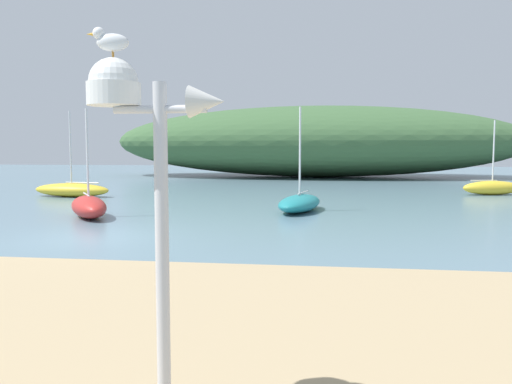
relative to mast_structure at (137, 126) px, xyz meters
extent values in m
plane|color=slate|center=(-4.95, 9.42, -2.73)|extent=(120.00, 120.00, 0.00)
ellipsoid|color=#3D6038|center=(0.76, 42.25, 0.38)|extent=(36.32, 13.37, 6.22)
cylinder|color=silver|center=(0.21, 0.00, -1.08)|extent=(0.12, 0.12, 2.90)
cylinder|color=silver|center=(0.21, 0.00, 0.14)|extent=(0.82, 0.07, 0.07)
cylinder|color=white|center=(-0.20, 0.00, 0.28)|extent=(0.46, 0.46, 0.20)
sphere|color=white|center=(-0.20, 0.00, 0.37)|extent=(0.42, 0.42, 0.42)
cone|color=silver|center=(0.62, 0.00, 0.20)|extent=(0.30, 0.28, 0.28)
cylinder|color=orange|center=(-0.20, -0.02, 0.61)|extent=(0.01, 0.01, 0.05)
cylinder|color=orange|center=(-0.21, 0.02, 0.61)|extent=(0.01, 0.01, 0.05)
ellipsoid|color=white|center=(-0.20, 0.00, 0.71)|extent=(0.29, 0.17, 0.15)
ellipsoid|color=#9EA0A8|center=(-0.20, 0.00, 0.74)|extent=(0.27, 0.14, 0.05)
sphere|color=white|center=(-0.32, -0.02, 0.79)|extent=(0.10, 0.10, 0.10)
cone|color=gold|center=(-0.39, -0.03, 0.78)|extent=(0.07, 0.04, 0.03)
ellipsoid|color=gold|center=(10.52, 25.26, -2.35)|extent=(3.42, 1.70, 0.77)
cylinder|color=silver|center=(10.52, 25.26, -0.45)|extent=(0.08, 0.08, 3.49)
cylinder|color=silver|center=(10.04, 25.14, -1.94)|extent=(1.45, 0.39, 0.06)
ellipsoid|color=gold|center=(-11.55, 21.14, -2.37)|extent=(4.37, 1.84, 0.71)
cylinder|color=silver|center=(-11.55, 21.14, -0.25)|extent=(0.08, 0.08, 3.96)
cylinder|color=silver|center=(-10.92, 21.06, -1.98)|extent=(1.90, 0.29, 0.06)
ellipsoid|color=teal|center=(0.55, 16.44, -2.40)|extent=(2.12, 3.99, 0.66)
cylinder|color=silver|center=(0.55, 16.44, -0.42)|extent=(0.08, 0.08, 3.70)
cylinder|color=silver|center=(0.66, 17.00, -2.02)|extent=(0.39, 1.68, 0.06)
ellipsoid|color=#B72D28|center=(-7.02, 13.64, -2.34)|extent=(2.85, 3.51, 0.78)
cylinder|color=silver|center=(-7.02, 13.64, -0.47)|extent=(0.08, 0.08, 3.42)
cylinder|color=silver|center=(-7.31, 14.07, -1.93)|extent=(0.90, 1.33, 0.06)
camera|label=1|loc=(1.62, -4.33, -0.19)|focal=36.56mm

